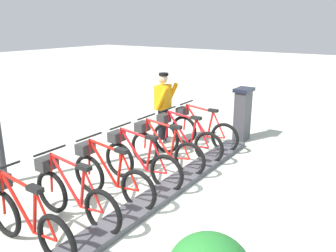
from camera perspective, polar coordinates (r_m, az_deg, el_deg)
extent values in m
plane|color=#B9BDAB|center=(5.83, -1.00, -11.47)|extent=(60.00, 60.00, 0.00)
cube|color=#47474C|center=(5.80, -1.00, -11.04)|extent=(0.44, 6.06, 0.10)
cube|color=#38383D|center=(8.49, 12.18, 1.61)|extent=(0.28, 0.44, 1.20)
cube|color=#194C8C|center=(8.46, 11.39, 4.05)|extent=(0.03, 0.30, 0.40)
cube|color=black|center=(8.35, 12.45, 5.86)|extent=(0.36, 0.52, 0.08)
torus|color=black|center=(7.66, 9.34, -1.94)|extent=(0.67, 0.07, 0.67)
torus|color=black|center=(8.13, 2.65, -0.63)|extent=(0.67, 0.07, 0.67)
cylinder|color=red|center=(7.88, 4.79, 0.89)|extent=(0.60, 0.05, 0.70)
cylinder|color=red|center=(7.74, 6.98, 0.25)|extent=(0.16, 0.04, 0.61)
cylinder|color=red|center=(7.78, 5.23, 2.95)|extent=(0.69, 0.05, 0.11)
cylinder|color=red|center=(7.75, 7.91, -1.86)|extent=(0.43, 0.03, 0.09)
cylinder|color=red|center=(7.64, 8.40, 0.20)|extent=(0.33, 0.03, 0.56)
cylinder|color=red|center=(8.03, 2.86, 1.43)|extent=(0.10, 0.04, 0.62)
cube|color=black|center=(7.62, 7.47, 2.56)|extent=(0.22, 0.10, 0.06)
cylinder|color=black|center=(7.93, 3.08, 3.89)|extent=(0.03, 0.54, 0.03)
cube|color=#2D2D2D|center=(8.03, 2.38, 2.46)|extent=(0.20, 0.28, 0.18)
torus|color=black|center=(7.02, 6.73, -3.57)|extent=(0.67, 0.07, 0.67)
torus|color=black|center=(7.53, -0.35, -2.04)|extent=(0.67, 0.07, 0.67)
cylinder|color=red|center=(7.26, 1.87, -0.43)|extent=(0.60, 0.05, 0.70)
cylinder|color=red|center=(7.10, 4.19, -1.16)|extent=(0.16, 0.04, 0.61)
cylinder|color=red|center=(7.15, 2.29, 1.79)|extent=(0.69, 0.05, 0.11)
cylinder|color=red|center=(7.12, 5.21, -3.46)|extent=(0.43, 0.03, 0.09)
cylinder|color=red|center=(7.00, 5.70, -1.24)|extent=(0.33, 0.03, 0.56)
cylinder|color=red|center=(7.42, -0.17, 0.17)|extent=(0.10, 0.04, 0.62)
cube|color=black|center=(6.98, 4.67, 1.34)|extent=(0.22, 0.10, 0.06)
cylinder|color=black|center=(7.31, 0.03, 2.82)|extent=(0.03, 0.54, 0.03)
cube|color=#2D2D2D|center=(7.43, -0.68, 1.29)|extent=(0.20, 0.28, 0.18)
torus|color=black|center=(6.40, 3.59, -5.51)|extent=(0.67, 0.07, 0.67)
torus|color=black|center=(6.96, -3.86, -3.67)|extent=(0.67, 0.07, 0.67)
cylinder|color=red|center=(6.67, -1.59, -2.00)|extent=(0.60, 0.05, 0.70)
cylinder|color=red|center=(6.50, 0.86, -2.84)|extent=(0.16, 0.04, 0.61)
cylinder|color=red|center=(6.55, -1.19, 0.39)|extent=(0.69, 0.05, 0.11)
cylinder|color=red|center=(6.52, 1.97, -5.35)|extent=(0.43, 0.03, 0.09)
cylinder|color=red|center=(6.38, 2.46, -2.96)|extent=(0.33, 0.03, 0.56)
cylinder|color=red|center=(6.84, -3.71, -1.31)|extent=(0.10, 0.04, 0.62)
cube|color=black|center=(6.36, 1.33, -0.14)|extent=(0.22, 0.10, 0.06)
cylinder|color=black|center=(6.72, -3.57, 1.55)|extent=(0.03, 0.54, 0.03)
cube|color=#2D2D2D|center=(6.85, -4.26, -0.09)|extent=(0.20, 0.28, 0.18)
torus|color=black|center=(5.82, -0.22, -7.83)|extent=(0.67, 0.07, 0.67)
torus|color=black|center=(6.43, -7.99, -5.57)|extent=(0.67, 0.07, 0.67)
cylinder|color=red|center=(6.11, -5.71, -3.85)|extent=(0.60, 0.05, 0.70)
cylinder|color=red|center=(5.92, -3.15, -4.84)|extent=(0.16, 0.04, 0.61)
cylinder|color=red|center=(5.98, -5.35, -1.27)|extent=(0.69, 0.05, 0.11)
cylinder|color=red|center=(5.94, -1.93, -7.59)|extent=(0.43, 0.03, 0.09)
cylinder|color=red|center=(5.79, -1.47, -5.02)|extent=(0.33, 0.03, 0.56)
cylinder|color=red|center=(6.30, -7.90, -3.04)|extent=(0.10, 0.04, 0.62)
cube|color=black|center=(5.78, -2.72, -1.91)|extent=(0.22, 0.10, 0.06)
cylinder|color=black|center=(6.17, -7.83, 0.04)|extent=(0.03, 0.54, 0.03)
cube|color=#2D2D2D|center=(6.31, -8.49, -1.72)|extent=(0.20, 0.28, 0.18)
torus|color=black|center=(5.28, -4.91, -10.60)|extent=(0.67, 0.07, 0.67)
torus|color=black|center=(5.94, -12.87, -7.75)|extent=(0.67, 0.07, 0.67)
cylinder|color=red|center=(5.60, -10.64, -6.03)|extent=(0.60, 0.05, 0.70)
cylinder|color=red|center=(5.39, -8.01, -7.21)|extent=(0.16, 0.04, 0.61)
cylinder|color=red|center=(5.45, -10.36, -3.26)|extent=(0.69, 0.05, 0.11)
cylinder|color=red|center=(5.42, -6.68, -10.24)|extent=(0.43, 0.03, 0.09)
cylinder|color=red|center=(5.25, -6.29, -7.50)|extent=(0.33, 0.03, 0.56)
cylinder|color=red|center=(5.80, -12.86, -5.06)|extent=(0.10, 0.04, 0.62)
cube|color=black|center=(5.23, -7.66, -4.06)|extent=(0.22, 0.10, 0.06)
cylinder|color=black|center=(5.66, -12.88, -1.76)|extent=(0.03, 0.54, 0.03)
cube|color=#2D2D2D|center=(5.81, -13.49, -3.62)|extent=(0.20, 0.28, 0.18)
torus|color=black|center=(4.80, -10.71, -13.86)|extent=(0.67, 0.07, 0.67)
torus|color=black|center=(5.51, -18.62, -10.23)|extent=(0.67, 0.07, 0.67)
cylinder|color=red|center=(5.15, -16.55, -8.56)|extent=(0.60, 0.05, 0.70)
cylinder|color=red|center=(4.92, -13.94, -10.01)|extent=(0.16, 0.04, 0.61)
cylinder|color=red|center=(4.98, -16.39, -5.62)|extent=(0.69, 0.05, 0.11)
cylinder|color=red|center=(4.95, -12.49, -13.34)|extent=(0.43, 0.03, 0.09)
cylinder|color=red|center=(4.76, -12.22, -10.43)|extent=(0.33, 0.03, 0.56)
cylinder|color=red|center=(5.36, -18.72, -7.38)|extent=(0.10, 0.04, 0.62)
cube|color=black|center=(4.74, -13.72, -6.64)|extent=(0.22, 0.10, 0.06)
cylinder|color=black|center=(5.21, -18.88, -3.87)|extent=(0.03, 0.54, 0.03)
cube|color=#2D2D2D|center=(5.37, -19.38, -5.82)|extent=(0.20, 0.28, 0.18)
torus|color=black|center=(4.39, -17.92, -17.60)|extent=(0.67, 0.07, 0.67)
torus|color=black|center=(5.16, -25.34, -12.95)|extent=(0.67, 0.07, 0.67)
cylinder|color=red|center=(4.77, -23.60, -11.42)|extent=(0.60, 0.05, 0.70)
cylinder|color=red|center=(4.52, -21.14, -13.20)|extent=(0.16, 0.04, 0.61)
cylinder|color=red|center=(4.59, -23.63, -8.34)|extent=(0.69, 0.05, 0.11)
cylinder|color=red|center=(4.55, -19.62, -16.84)|extent=(0.43, 0.03, 0.09)
cylinder|color=red|center=(4.35, -19.53, -13.83)|extent=(0.33, 0.03, 0.56)
cylinder|color=red|center=(5.00, -25.60, -9.98)|extent=(0.10, 0.04, 0.62)
cube|color=black|center=(4.33, -21.14, -9.66)|extent=(0.22, 0.10, 0.06)
cylinder|color=black|center=(4.84, -25.95, -6.28)|extent=(0.03, 0.54, 0.03)
cube|color=white|center=(8.37, -0.10, -2.14)|extent=(0.27, 0.15, 0.10)
cube|color=white|center=(8.24, -1.52, -2.47)|extent=(0.27, 0.15, 0.10)
cylinder|color=black|center=(8.28, -0.51, 0.39)|extent=(0.15, 0.15, 0.82)
cylinder|color=black|center=(8.10, -1.13, 0.03)|extent=(0.15, 0.15, 0.82)
cube|color=orange|center=(8.03, -0.84, 4.80)|extent=(0.32, 0.43, 0.56)
cylinder|color=orange|center=(8.21, 0.60, 5.27)|extent=(0.35, 0.15, 0.57)
cylinder|color=orange|center=(7.75, -1.03, 4.58)|extent=(0.35, 0.15, 0.57)
sphere|color=tan|center=(7.95, -0.85, 7.84)|extent=(0.22, 0.22, 0.22)
cylinder|color=black|center=(7.93, -0.72, 8.54)|extent=(0.22, 0.22, 0.06)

